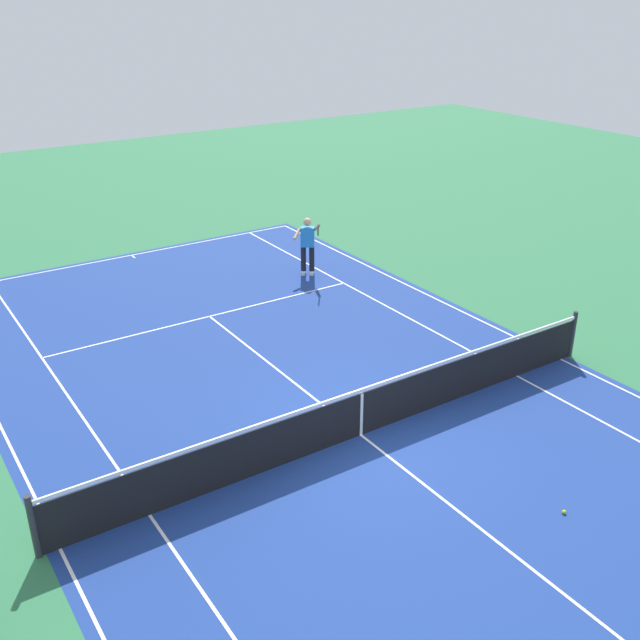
# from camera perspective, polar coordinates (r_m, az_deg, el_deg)

# --- Properties ---
(ground_plane) EXTENTS (60.00, 60.00, 0.00)m
(ground_plane) POSITION_cam_1_polar(r_m,az_deg,el_deg) (13.84, 3.14, -8.83)
(ground_plane) COLOR #2D7247
(court_slab) EXTENTS (24.20, 11.40, 0.00)m
(court_slab) POSITION_cam_1_polar(r_m,az_deg,el_deg) (13.84, 3.14, -8.82)
(court_slab) COLOR navy
(court_slab) RESTS_ON ground_plane
(court_line_markings) EXTENTS (23.85, 11.05, 0.01)m
(court_line_markings) POSITION_cam_1_polar(r_m,az_deg,el_deg) (13.84, 3.14, -8.81)
(court_line_markings) COLOR white
(court_line_markings) RESTS_ON ground_plane
(tennis_net) EXTENTS (0.10, 11.70, 1.08)m
(tennis_net) POSITION_cam_1_polar(r_m,az_deg,el_deg) (13.58, 3.19, -7.09)
(tennis_net) COLOR #2D2D33
(tennis_net) RESTS_ON ground_plane
(tennis_player_near) EXTENTS (1.17, 0.75, 1.70)m
(tennis_player_near) POSITION_cam_1_polar(r_m,az_deg,el_deg) (20.99, -0.95, 5.96)
(tennis_player_near) COLOR black
(tennis_player_near) RESTS_ON ground_plane
(tennis_ball) EXTENTS (0.07, 0.07, 0.07)m
(tennis_ball) POSITION_cam_1_polar(r_m,az_deg,el_deg) (12.59, 18.30, -13.87)
(tennis_ball) COLOR #CCE01E
(tennis_ball) RESTS_ON ground_plane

